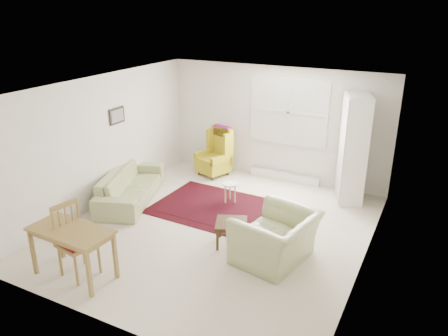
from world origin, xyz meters
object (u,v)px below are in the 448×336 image
at_px(desk, 74,253).
at_px(desk_chair, 77,241).
at_px(stool, 230,193).
at_px(coffee_table, 231,233).
at_px(cabinet, 353,148).
at_px(wingback_chair, 213,152).
at_px(sofa, 130,180).
at_px(armchair, 276,233).

relative_size(desk, desk_chair, 1.11).
height_order(stool, desk, desk).
bearing_deg(stool, desk_chair, -104.94).
xyz_separation_m(stool, desk_chair, (-0.85, -3.20, 0.34)).
relative_size(coffee_table, cabinet, 0.23).
distance_m(wingback_chair, desk, 4.40).
height_order(sofa, wingback_chair, wingback_chair).
relative_size(armchair, desk_chair, 1.09).
bearing_deg(coffee_table, armchair, -8.13).
distance_m(wingback_chair, cabinet, 3.10).
distance_m(armchair, cabinet, 2.91).
height_order(desk, desk_chair, desk_chair).
height_order(wingback_chair, desk, wingback_chair).
bearing_deg(desk_chair, sofa, 32.75).
bearing_deg(sofa, wingback_chair, -43.56).
distance_m(sofa, desk_chair, 2.59).
distance_m(cabinet, desk, 5.44).
relative_size(armchair, coffee_table, 2.37).
xyz_separation_m(sofa, desk, (0.94, -2.46, -0.05)).
distance_m(stool, desk, 3.39).
relative_size(coffee_table, stool, 1.21).
distance_m(cabinet, desk_chair, 5.35).
relative_size(sofa, desk, 1.76).
xyz_separation_m(coffee_table, desk, (-1.62, -1.84, 0.18)).
height_order(wingback_chair, desk_chair, wingback_chair).
distance_m(wingback_chair, desk_chair, 4.34).
bearing_deg(stool, desk, -105.28).
relative_size(wingback_chair, cabinet, 0.52).
xyz_separation_m(cabinet, desk, (-2.94, -4.52, -0.69)).
height_order(armchair, desk, armchair).
height_order(wingback_chair, cabinet, cabinet).
xyz_separation_m(armchair, stool, (-1.54, 1.54, -0.26)).
height_order(sofa, cabinet, cabinet).
bearing_deg(wingback_chair, sofa, -93.55).
bearing_deg(desk_chair, coffee_table, -31.22).
relative_size(cabinet, desk, 1.77).
height_order(armchair, coffee_table, armchair).
relative_size(armchair, stool, 2.87).
bearing_deg(desk, coffee_table, 48.55).
bearing_deg(desk, wingback_chair, 91.44).
bearing_deg(coffee_table, wingback_chair, 124.09).
height_order(armchair, desk_chair, desk_chair).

